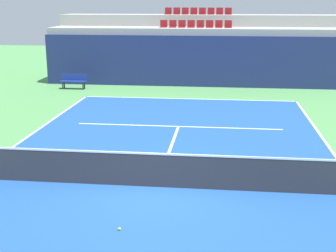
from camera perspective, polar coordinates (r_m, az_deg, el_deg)
name	(u,v)px	position (r m, az deg, el deg)	size (l,w,h in m)	color
ground_plane	(156,187)	(12.92, -1.43, -7.42)	(80.00, 80.00, 0.00)	#4C8C4C
court_surface	(156,187)	(12.92, -1.43, -7.40)	(11.00, 24.00, 0.01)	#1E4C99
baseline_far	(189,99)	(24.34, 2.52, 3.31)	(11.00, 0.10, 0.00)	white
service_line_far	(178,126)	(18.95, 1.28, -0.05)	(8.26, 0.10, 0.00)	white
centre_service_line	(170,151)	(15.90, 0.18, -3.02)	(0.10, 6.40, 0.00)	white
back_wall	(194,61)	(27.81, 3.13, 7.84)	(17.79, 0.30, 2.97)	navy
stands_tier_lower	(195,56)	(29.12, 3.31, 8.53)	(17.79, 2.40, 3.35)	#9E9E99
stands_tier_upper	(197,46)	(31.47, 3.59, 9.65)	(17.79, 2.40, 4.05)	#9E9E99
seating_row_lower	(196,25)	(29.07, 3.37, 12.08)	(4.35, 0.44, 0.44)	maroon
seating_row_upper	(198,13)	(31.44, 3.66, 13.58)	(4.35, 0.44, 0.44)	maroon
tennis_net	(156,170)	(12.74, -1.45, -5.31)	(11.08, 0.08, 1.07)	black
player_bench	(74,80)	(27.64, -11.37, 5.48)	(1.50, 0.40, 0.85)	navy
tennis_ball_1	(119,229)	(10.67, -5.92, -12.30)	(0.07, 0.07, 0.07)	#CCE033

